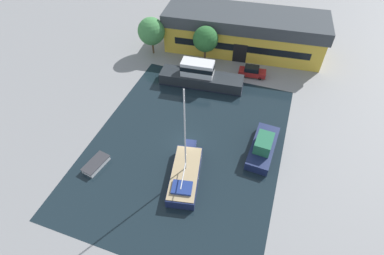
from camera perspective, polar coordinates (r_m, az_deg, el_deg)
name	(u,v)px	position (r m, az deg, el deg)	size (l,w,h in m)	color
ground_plane	(186,145)	(40.56, -1.12, -3.30)	(440.00, 440.00, 0.00)	gray
water_canal	(186,145)	(40.56, -1.12, -3.29)	(24.98, 32.17, 0.01)	black
warehouse_building	(244,32)	(58.35, 9.88, 17.56)	(29.67, 12.10, 7.09)	gold
quay_tree_near_building	(205,39)	(53.18, 2.59, 16.47)	(4.35, 4.35, 6.79)	brown
quay_tree_by_water	(151,31)	(56.46, -7.76, 17.70)	(4.85, 4.85, 6.80)	brown
parked_car	(252,72)	(52.61, 11.38, 10.41)	(4.71, 2.34, 1.79)	maroon
sailboat_moored	(185,174)	(36.68, -1.28, -8.80)	(4.86, 9.76, 13.46)	#19234C
motor_cruiser	(200,77)	(49.38, 1.59, 9.68)	(13.93, 4.76, 4.22)	#23282D
small_dinghy	(96,164)	(39.92, -17.81, -6.66)	(2.37, 3.84, 0.72)	silver
cabin_boat	(263,147)	(40.11, 13.38, -3.55)	(3.31, 7.90, 2.83)	#19234C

